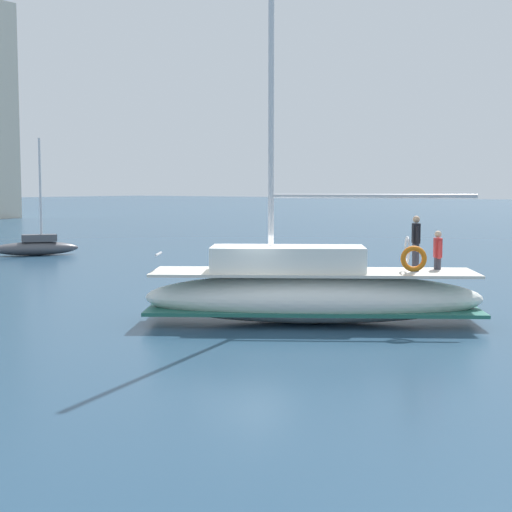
{
  "coord_description": "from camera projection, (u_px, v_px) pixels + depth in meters",
  "views": [
    {
      "loc": [
        -17.95,
        -13.05,
        3.9
      ],
      "look_at": [
        0.84,
        0.5,
        1.8
      ],
      "focal_mm": 54.77,
      "sensor_mm": 36.0,
      "label": 1
    }
  ],
  "objects": [
    {
      "name": "mooring_buoy",
      "position": [
        323.0,
        279.0,
        30.59
      ],
      "size": [
        0.79,
        0.79,
        1.0
      ],
      "color": "yellow",
      "rests_on": "ground"
    },
    {
      "name": "main_sailboat",
      "position": [
        310.0,
        291.0,
        22.18
      ],
      "size": [
        7.29,
        9.34,
        12.12
      ],
      "color": "white",
      "rests_on": "ground"
    },
    {
      "name": "moored_catamaran",
      "position": [
        36.0,
        246.0,
        43.58
      ],
      "size": [
        4.51,
        3.59,
        6.52
      ],
      "color": "#4C4C51",
      "rests_on": "ground"
    },
    {
      "name": "ground_plane",
      "position": [
        253.0,
        321.0,
        22.45
      ],
      "size": [
        400.0,
        400.0,
        0.0
      ],
      "primitive_type": "plane",
      "color": "navy"
    }
  ]
}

